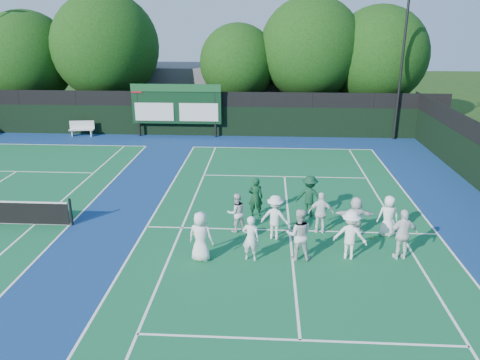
{
  "coord_description": "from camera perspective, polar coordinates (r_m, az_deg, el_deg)",
  "views": [
    {
      "loc": [
        -0.92,
        -15.16,
        7.57
      ],
      "look_at": [
        -2.0,
        3.0,
        1.3
      ],
      "focal_mm": 35.0,
      "sensor_mm": 36.0,
      "label": 1
    }
  ],
  "objects": [
    {
      "name": "ground",
      "position": [
        16.97,
        6.21,
        -7.6
      ],
      "size": [
        120.0,
        120.0,
        0.0
      ],
      "primitive_type": "plane",
      "color": "#1A380F",
      "rests_on": "ground"
    },
    {
      "name": "court_apron",
      "position": [
        18.55,
        -12.87,
        -5.56
      ],
      "size": [
        34.0,
        32.0,
        0.01
      ],
      "primitive_type": "cube",
      "color": "navy",
      "rests_on": "ground"
    },
    {
      "name": "near_court",
      "position": [
        17.86,
        6.07,
        -6.13
      ],
      "size": [
        11.05,
        23.85,
        0.01
      ],
      "color": "#135E34",
      "rests_on": "ground"
    },
    {
      "name": "back_fence",
      "position": [
        32.18,
        -5.8,
        7.79
      ],
      "size": [
        34.0,
        0.08,
        3.0
      ],
      "color": "black",
      "rests_on": "ground"
    },
    {
      "name": "scoreboard",
      "position": [
        31.8,
        -7.79,
        9.11
      ],
      "size": [
        6.0,
        0.21,
        3.55
      ],
      "color": "black",
      "rests_on": "ground"
    },
    {
      "name": "clubhouse",
      "position": [
        39.57,
        1.84,
        10.92
      ],
      "size": [
        18.0,
        6.0,
        4.0
      ],
      "primitive_type": "cube",
      "color": "#5A5A5F",
      "rests_on": "ground"
    },
    {
      "name": "light_pole_right",
      "position": [
        32.01,
        19.41,
        15.73
      ],
      "size": [
        1.2,
        0.3,
        10.12
      ],
      "color": "black",
      "rests_on": "ground"
    },
    {
      "name": "bench",
      "position": [
        33.77,
        -18.72,
        6.03
      ],
      "size": [
        1.68,
        0.67,
        1.04
      ],
      "color": "silver",
      "rests_on": "ground"
    },
    {
      "name": "tree_a",
      "position": [
        39.1,
        -24.23,
        13.19
      ],
      "size": [
        6.83,
        6.83,
        8.29
      ],
      "color": "#311D0D",
      "rests_on": "ground"
    },
    {
      "name": "tree_b",
      "position": [
        36.72,
        -15.77,
        15.08
      ],
      "size": [
        7.73,
        7.73,
        9.54
      ],
      "color": "#311D0D",
      "rests_on": "ground"
    },
    {
      "name": "tree_c",
      "position": [
        34.94,
        0.0,
        13.9
      ],
      "size": [
        5.55,
        5.55,
        7.37
      ],
      "color": "#311D0D",
      "rests_on": "ground"
    },
    {
      "name": "tree_d",
      "position": [
        34.94,
        8.86,
        15.26
      ],
      "size": [
        7.25,
        7.25,
        9.22
      ],
      "color": "#311D0D",
      "rests_on": "ground"
    },
    {
      "name": "tree_e",
      "position": [
        35.72,
        16.73,
        14.06
      ],
      "size": [
        6.91,
        6.91,
        8.6
      ],
      "color": "#311D0D",
      "rests_on": "ground"
    },
    {
      "name": "tennis_ball_1",
      "position": [
        18.27,
        10.97,
        -5.72
      ],
      "size": [
        0.07,
        0.07,
        0.07
      ],
      "primitive_type": "sphere",
      "color": "gold",
      "rests_on": "ground"
    },
    {
      "name": "tennis_ball_3",
      "position": [
        17.49,
        -5.64,
        -6.6
      ],
      "size": [
        0.07,
        0.07,
        0.07
      ],
      "primitive_type": "sphere",
      "color": "gold",
      "rests_on": "ground"
    },
    {
      "name": "tennis_ball_4",
      "position": [
        20.24,
        4.51,
        -2.91
      ],
      "size": [
        0.07,
        0.07,
        0.07
      ],
      "primitive_type": "sphere",
      "color": "gold",
      "rests_on": "ground"
    },
    {
      "name": "tennis_ball_5",
      "position": [
        17.8,
        15.83,
        -6.82
      ],
      "size": [
        0.07,
        0.07,
        0.07
      ],
      "primitive_type": "sphere",
      "color": "gold",
      "rests_on": "ground"
    },
    {
      "name": "player_front_0",
      "position": [
        15.43,
        -4.81,
        -6.87
      ],
      "size": [
        0.93,
        0.71,
        1.7
      ],
      "primitive_type": "imported",
      "rotation": [
        0.0,
        0.0,
        2.92
      ],
      "color": "white",
      "rests_on": "ground"
    },
    {
      "name": "player_front_1",
      "position": [
        15.4,
        1.32,
        -7.11
      ],
      "size": [
        0.63,
        0.47,
        1.57
      ],
      "primitive_type": "imported",
      "rotation": [
        0.0,
        0.0,
        2.97
      ],
      "color": "white",
      "rests_on": "ground"
    },
    {
      "name": "player_front_2",
      "position": [
        15.55,
        7.18,
        -6.59
      ],
      "size": [
        0.87,
        0.68,
        1.78
      ],
      "primitive_type": "imported",
      "rotation": [
        0.0,
        0.0,
        3.13
      ],
      "color": "silver",
      "rests_on": "ground"
    },
    {
      "name": "player_front_3",
      "position": [
        15.9,
        13.31,
        -6.53
      ],
      "size": [
        1.23,
        0.92,
        1.7
      ],
      "primitive_type": "imported",
      "rotation": [
        0.0,
        0.0,
        2.86
      ],
      "color": "white",
      "rests_on": "ground"
    },
    {
      "name": "player_front_4",
      "position": [
        16.35,
        19.24,
        -6.3
      ],
      "size": [
        1.09,
        0.61,
        1.75
      ],
      "primitive_type": "imported",
      "rotation": [
        0.0,
        0.0,
        3.33
      ],
      "color": "white",
      "rests_on": "ground"
    },
    {
      "name": "player_back_0",
      "position": [
        17.44,
        -0.44,
        -3.98
      ],
      "size": [
        0.91,
        0.82,
        1.51
      ],
      "primitive_type": "imported",
      "rotation": [
        0.0,
        0.0,
        3.56
      ],
      "color": "silver",
      "rests_on": "ground"
    },
    {
      "name": "player_back_1",
      "position": [
        16.89,
        4.31,
        -4.55
      ],
      "size": [
        1.2,
        0.9,
        1.66
      ],
      "primitive_type": "imported",
      "rotation": [
        0.0,
        0.0,
        2.85
      ],
      "color": "white",
      "rests_on": "ground"
    },
    {
      "name": "player_back_2",
      "position": [
        17.58,
        9.84,
        -3.96
      ],
      "size": [
        0.96,
        0.48,
        1.58
      ],
      "primitive_type": "imported",
      "rotation": [
        0.0,
        0.0,
        3.04
      ],
      "color": "white",
      "rests_on": "ground"
    },
    {
      "name": "player_back_3",
      "position": [
        17.6,
        13.89,
        -4.34
      ],
      "size": [
        1.41,
        0.45,
        1.52
      ],
      "primitive_type": "imported",
      "rotation": [
        0.0,
        0.0,
        3.14
      ],
      "color": "white",
      "rests_on": "ground"
    },
    {
      "name": "player_back_4",
      "position": [
        17.92,
        17.62,
        -4.2
      ],
      "size": [
        0.77,
        0.5,
        1.55
      ],
      "primitive_type": "imported",
      "rotation": [
        0.0,
        0.0,
        3.15
      ],
      "color": "white",
      "rests_on": "ground"
    },
    {
      "name": "coach_left",
      "position": [
        18.75,
        1.91,
        -2.1
      ],
      "size": [
        0.62,
        0.44,
        1.63
      ],
      "primitive_type": "imported",
      "rotation": [
        0.0,
        0.0,
        3.22
      ],
      "color": "#0F381E",
      "rests_on": "ground"
    },
    {
      "name": "coach_right",
      "position": [
        18.94,
        8.48,
        -1.96
      ],
      "size": [
        1.22,
        0.87,
        1.71
      ],
      "primitive_type": "imported",
      "rotation": [
        0.0,
        0.0,
        2.91
      ],
      "color": "#0F3A23",
      "rests_on": "ground"
    }
  ]
}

